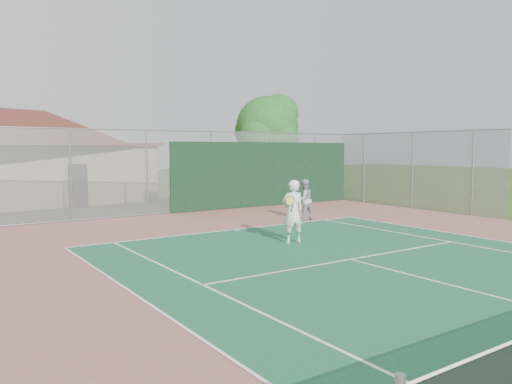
{
  "coord_description": "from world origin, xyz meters",
  "views": [
    {
      "loc": [
        -8.75,
        -2.32,
        2.76
      ],
      "look_at": [
        -0.78,
        9.4,
        1.52
      ],
      "focal_mm": 35.0,
      "sensor_mm": 36.0,
      "label": 1
    }
  ],
  "objects_px": {
    "tree": "(269,129)",
    "player_grey_back": "(304,200)",
    "clubhouse": "(17,148)",
    "player_white_front": "(293,212)"
  },
  "relations": [
    {
      "from": "tree",
      "to": "player_grey_back",
      "type": "bearing_deg",
      "value": -117.39
    },
    {
      "from": "tree",
      "to": "player_grey_back",
      "type": "height_order",
      "value": "tree"
    },
    {
      "from": "clubhouse",
      "to": "tree",
      "type": "bearing_deg",
      "value": -27.83
    },
    {
      "from": "tree",
      "to": "player_white_front",
      "type": "height_order",
      "value": "tree"
    },
    {
      "from": "tree",
      "to": "player_white_front",
      "type": "xyz_separation_m",
      "value": [
        -7.66,
        -11.87,
        -2.91
      ]
    },
    {
      "from": "clubhouse",
      "to": "player_grey_back",
      "type": "relative_size",
      "value": 8.81
    },
    {
      "from": "clubhouse",
      "to": "player_white_front",
      "type": "relative_size",
      "value": 7.49
    },
    {
      "from": "player_white_front",
      "to": "clubhouse",
      "type": "bearing_deg",
      "value": -61.04
    },
    {
      "from": "tree",
      "to": "player_white_front",
      "type": "distance_m",
      "value": 14.42
    },
    {
      "from": "player_white_front",
      "to": "player_grey_back",
      "type": "height_order",
      "value": "player_white_front"
    }
  ]
}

